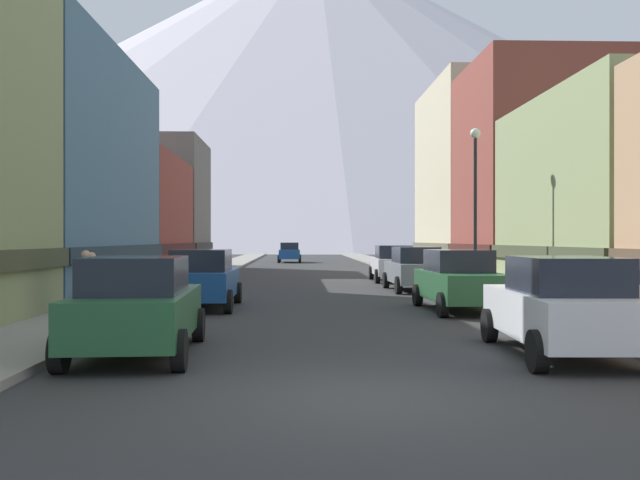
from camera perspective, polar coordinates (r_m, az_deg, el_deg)
name	(u,v)px	position (r m, az deg, el deg)	size (l,w,h in m)	color
ground_plane	(369,398)	(9.51, 4.00, -12.64)	(400.00, 400.00, 0.00)	#313131
sidewalk_left	(212,271)	(44.59, -8.73, -2.52)	(2.50, 100.00, 0.15)	gray
sidewalk_right	(410,271)	(44.86, 7.35, -2.50)	(2.50, 100.00, 0.15)	gray
storefront_left_1	(24,177)	(28.88, -22.89, 4.73)	(7.83, 13.59, 9.20)	slate
storefront_left_2	(98,219)	(40.65, -17.54, 1.63)	(9.12, 10.81, 6.65)	brown
storefront_left_3	(131,207)	(50.77, -15.05, 2.60)	(10.28, 8.66, 8.97)	#66605B
storefront_right_1	(627,201)	(26.82, 23.62, 2.91)	(6.47, 10.93, 7.11)	#8C9966
storefront_right_2	(563,177)	(36.61, 19.08, 4.88)	(9.51, 8.23, 10.66)	brown
storefront_right_3	(490,182)	(45.92, 13.61, 4.61)	(7.86, 11.68, 11.82)	beige
car_left_0	(138,306)	(13.02, -14.56, -5.18)	(2.24, 4.48, 1.78)	#265933
car_left_1	(203,279)	(21.54, -9.50, -3.10)	(2.06, 4.40, 1.78)	#19478C
car_right_0	(563,306)	(13.31, 19.10, -5.07)	(2.24, 4.48, 1.78)	silver
car_right_1	(460,280)	(20.89, 11.27, -3.20)	(2.18, 4.45, 1.78)	#265933
car_right_2	(415,269)	(28.55, 7.69, -2.32)	(2.13, 4.43, 1.78)	slate
car_right_3	(393,263)	(34.88, 5.94, -1.88)	(2.13, 4.43, 1.78)	silver
car_driving_0	(290,252)	(63.17, -2.49, -1.00)	(2.06, 4.40, 1.78)	#19478C
parking_meter_near	(637,294)	(15.22, 24.29, -4.00)	(0.14, 0.10, 1.33)	#595960
potted_plant_0	(141,277)	(28.17, -14.31, -2.91)	(0.59, 0.59, 0.87)	#4C4C51
pedestrian_1	(91,286)	(19.08, -18.05, -3.55)	(0.36, 0.36, 1.61)	navy
pedestrian_2	(86,286)	(18.61, -18.47, -3.55)	(0.36, 0.36, 1.66)	navy
streetlamp_right	(475,185)	(25.44, 12.49, 4.34)	(0.36, 0.36, 5.86)	black
mountain_backdrop	(317,93)	(275.08, -0.26, 11.80)	(350.13, 350.13, 115.98)	silver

